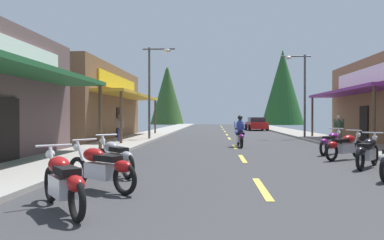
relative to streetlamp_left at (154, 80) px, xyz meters
name	(u,v)px	position (x,y,z in m)	size (l,w,h in m)	color
ground	(228,138)	(4.78, 4.00, -3.86)	(9.37, 82.14, 0.10)	#38383A
sidewalk_left	(146,136)	(-1.30, 4.00, -3.75)	(2.78, 82.14, 0.12)	#9E9991
sidewalk_right	(313,137)	(10.85, 4.00, -3.75)	(2.78, 82.14, 0.12)	gray
centerline_dashes	(227,134)	(4.78, 8.06, -3.81)	(0.16, 60.54, 0.01)	#E0C64C
storefront_left_far	(58,103)	(-6.82, 1.54, -1.42)	(10.15, 12.57, 4.79)	brown
streetlamp_left	(154,80)	(0.00, 0.00, 0.00)	(2.02, 0.30, 5.82)	#474C51
streetlamp_right	(300,83)	(9.55, 2.44, -0.08)	(2.02, 0.30, 5.67)	#474C51
motorcycle_parked_right_2	(368,151)	(8.27, -11.68, -3.33)	(1.36, 1.78, 1.04)	black
motorcycle_parked_right_3	(345,146)	(8.30, -9.69, -3.33)	(1.78, 1.35, 1.04)	black
motorcycle_parked_right_4	(331,142)	(8.39, -7.90, -3.33)	(1.42, 1.73, 1.04)	black
motorcycle_parked_left_0	(63,181)	(1.37, -17.01, -3.33)	(1.40, 1.75, 1.04)	black
motorcycle_parked_left_1	(101,167)	(1.46, -15.36, -3.33)	(1.83, 1.28, 1.04)	black
motorcycle_parked_left_2	(115,156)	(1.22, -13.43, -3.33)	(1.45, 1.70, 1.04)	black
rider_cruising_lead	(240,134)	(5.03, -4.51, -3.16)	(0.60, 2.14, 1.57)	black
pedestrian_waiting	(120,127)	(-1.47, -2.68, -2.87)	(0.40, 0.51, 1.64)	#333F8C
pedestrian_strolling	(339,128)	(10.18, -3.41, -2.90)	(0.56, 0.33, 1.59)	#726659
parked_car_curbside	(256,124)	(8.27, 17.01, -3.13)	(2.22, 4.38, 1.40)	#B21919
treeline_backdrop	(215,93)	(3.92, 45.05, 2.03)	(28.46, 11.46, 13.41)	#2F5323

